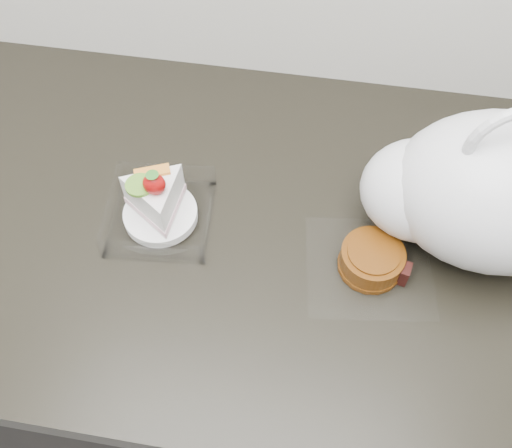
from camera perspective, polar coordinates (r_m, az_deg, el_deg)
counter at (r=1.21m, az=-3.17°, el=-11.30°), size 2.04×0.64×0.90m
cake_tray at (r=0.79m, az=-9.70°, el=1.73°), size 0.15×0.15×0.11m
mooncake_wrap at (r=0.77m, az=11.55°, el=-3.68°), size 0.19×0.18×0.04m
plastic_bag at (r=0.77m, az=21.70°, el=3.06°), size 0.32×0.24×0.25m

